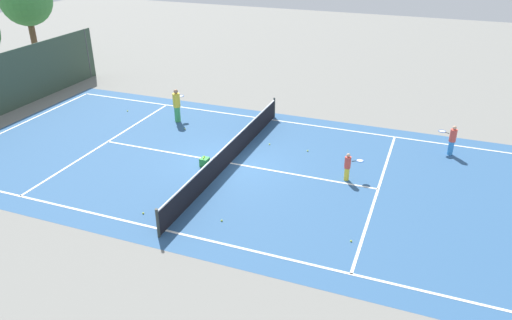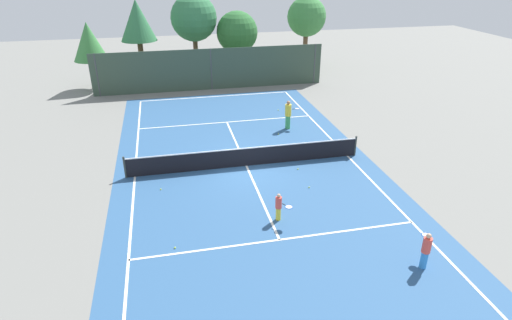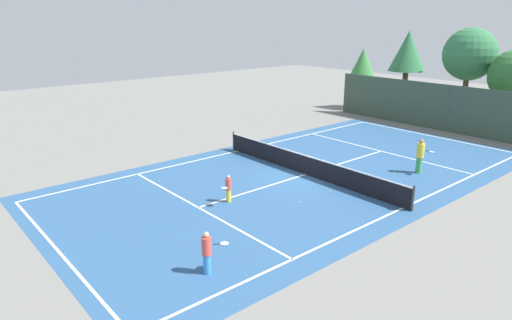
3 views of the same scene
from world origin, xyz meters
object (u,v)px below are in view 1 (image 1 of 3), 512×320
object	(u,v)px
player_0	(177,105)
tennis_ball_6	(351,241)
tennis_ball_5	(143,213)
player_1	(348,166)
tennis_ball_4	(308,151)
tennis_ball_1	(185,129)
ball_crate	(205,162)
tennis_ball_0	(127,111)
player_2	(452,140)
tennis_ball_3	(222,221)
tennis_ball_2	(269,144)

from	to	relation	value
player_0	tennis_ball_6	bearing A→B (deg)	-124.82
tennis_ball_5	player_1	bearing A→B (deg)	-50.74
tennis_ball_4	tennis_ball_1	bearing A→B (deg)	87.22
player_0	tennis_ball_6	xyz separation A→B (m)	(-7.38, -10.61, -0.88)
player_0	tennis_ball_5	distance (m)	9.04
player_0	player_1	xyz separation A→B (m)	(-3.19, -9.62, -0.28)
tennis_ball_1	tennis_ball_4	world-z (taller)	same
player_0	ball_crate	size ratio (longest dim) A/B	4.15
player_0	tennis_ball_5	xyz separation A→B (m)	(-8.39, -3.25, -0.88)
ball_crate	tennis_ball_5	xyz separation A→B (m)	(-4.27, 0.36, -0.15)
tennis_ball_1	player_0	bearing A→B (deg)	46.01
tennis_ball_0	tennis_ball_1	distance (m)	4.34
player_2	tennis_ball_4	xyz separation A→B (m)	(-2.02, 6.08, -0.69)
tennis_ball_3	tennis_ball_5	xyz separation A→B (m)	(-0.58, 2.86, 0.00)
player_1	tennis_ball_1	distance (m)	9.11
tennis_ball_0	tennis_ball_3	size ratio (longest dim) A/B	1.00
tennis_ball_0	tennis_ball_3	world-z (taller)	same
ball_crate	tennis_ball_6	xyz separation A→B (m)	(-3.27, -7.00, -0.15)
player_1	tennis_ball_6	world-z (taller)	player_1
player_2	tennis_ball_2	world-z (taller)	player_2
tennis_ball_1	tennis_ball_2	world-z (taller)	same
tennis_ball_2	player_2	bearing A→B (deg)	-76.16
player_0	tennis_ball_1	xyz separation A→B (m)	(-0.82, -0.85, -0.88)
player_1	tennis_ball_1	world-z (taller)	player_1
tennis_ball_4	ball_crate	bearing A→B (deg)	128.25
tennis_ball_0	tennis_ball_5	size ratio (longest dim) A/B	1.00
tennis_ball_0	tennis_ball_4	distance (m)	10.84
player_0	tennis_ball_6	world-z (taller)	player_0
tennis_ball_2	tennis_ball_4	bearing A→B (deg)	-91.74
tennis_ball_0	tennis_ball_2	bearing A→B (deg)	-98.81
player_1	tennis_ball_4	distance (m)	3.09
player_1	player_2	world-z (taller)	player_2
player_0	ball_crate	xyz separation A→B (m)	(-4.12, -3.61, -0.73)
player_0	tennis_ball_3	size ratio (longest dim) A/B	26.78
tennis_ball_0	tennis_ball_6	xyz separation A→B (m)	(-7.68, -13.96, 0.00)
player_1	player_2	distance (m)	5.61
player_2	tennis_ball_0	size ratio (longest dim) A/B	21.13
player_1	tennis_ball_2	distance (m)	4.66
player_2	tennis_ball_3	size ratio (longest dim) A/B	21.13
player_2	ball_crate	distance (m)	11.07
tennis_ball_1	tennis_ball_3	distance (m)	8.75
tennis_ball_3	tennis_ball_4	xyz separation A→B (m)	(6.68, -1.28, 0.00)
player_0	ball_crate	world-z (taller)	player_0
tennis_ball_4	player_2	bearing A→B (deg)	-71.62
player_0	tennis_ball_3	bearing A→B (deg)	-141.96
tennis_ball_3	tennis_ball_6	world-z (taller)	same
player_2	tennis_ball_6	bearing A→B (deg)	160.92
tennis_ball_0	tennis_ball_5	distance (m)	10.91
ball_crate	tennis_ball_4	xyz separation A→B (m)	(2.98, -3.78, -0.15)
player_0	player_2	xyz separation A→B (m)	(0.88, -13.47, -0.19)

